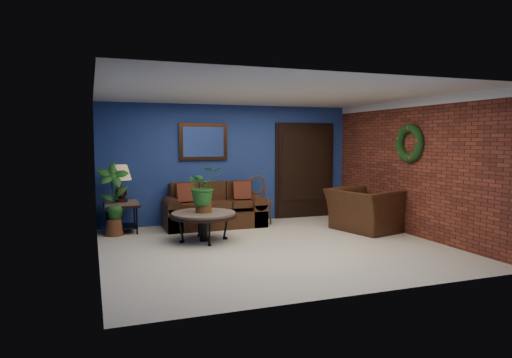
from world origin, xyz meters
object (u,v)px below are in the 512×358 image
object	(u,v)px
armchair	(365,210)
end_table	(121,209)
table_lamp	(121,179)
sofa	(213,212)
coffee_table	(204,216)
side_chair	(258,196)

from	to	relation	value
armchair	end_table	bearing A→B (deg)	58.01
table_lamp	armchair	size ratio (longest dim) A/B	0.54
sofa	end_table	xyz separation A→B (m)	(-1.80, -0.03, 0.16)
sofa	table_lamp	bearing A→B (deg)	-179.18
sofa	coffee_table	size ratio (longest dim) A/B	1.70
end_table	armchair	xyz separation A→B (m)	(4.45, -1.42, -0.05)
table_lamp	end_table	bearing A→B (deg)	-45.00
armchair	side_chair	bearing A→B (deg)	33.56
coffee_table	armchair	size ratio (longest dim) A/B	0.94
armchair	table_lamp	bearing A→B (deg)	58.01
coffee_table	end_table	world-z (taller)	end_table
coffee_table	table_lamp	distance (m)	1.89
table_lamp	side_chair	size ratio (longest dim) A/B	0.67
end_table	sofa	bearing A→B (deg)	0.82
coffee_table	table_lamp	xyz separation A→B (m)	(-1.30, 1.23, 0.58)
sofa	side_chair	world-z (taller)	side_chair
sofa	table_lamp	xyz separation A→B (m)	(-1.80, -0.03, 0.74)
table_lamp	armchair	distance (m)	4.71
side_chair	coffee_table	bearing A→B (deg)	-137.65
table_lamp	side_chair	distance (m)	2.84
coffee_table	end_table	size ratio (longest dim) A/B	1.81
table_lamp	side_chair	world-z (taller)	table_lamp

